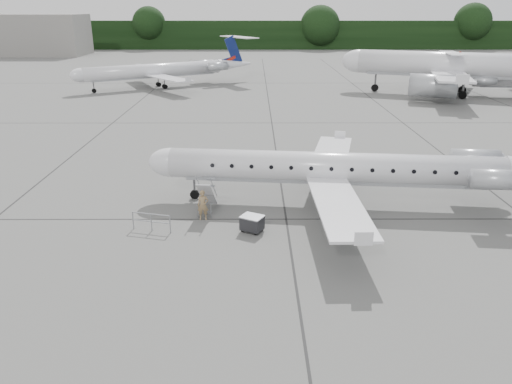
{
  "coord_description": "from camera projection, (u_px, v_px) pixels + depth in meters",
  "views": [
    {
      "loc": [
        -6.27,
        -23.53,
        11.51
      ],
      "look_at": [
        -6.21,
        1.34,
        2.3
      ],
      "focal_mm": 35.0,
      "sensor_mm": 36.0,
      "label": 1
    }
  ],
  "objects": [
    {
      "name": "ground",
      "position": [
        375.0,
        242.0,
        26.08
      ],
      "size": [
        320.0,
        320.0,
        0.0
      ],
      "primitive_type": "plane",
      "color": "slate",
      "rests_on": "ground"
    },
    {
      "name": "treeline",
      "position": [
        276.0,
        35.0,
        146.61
      ],
      "size": [
        260.0,
        4.0,
        8.0
      ],
      "primitive_type": "cube",
      "color": "black",
      "rests_on": "ground"
    },
    {
      "name": "terminal_building",
      "position": [
        6.0,
        35.0,
        127.34
      ],
      "size": [
        40.0,
        14.0,
        10.0
      ],
      "primitive_type": "cube",
      "color": "slate",
      "rests_on": "ground"
    },
    {
      "name": "main_regional_jet",
      "position": [
        334.0,
        153.0,
        30.03
      ],
      "size": [
        27.55,
        21.14,
        6.6
      ],
      "primitive_type": null,
      "rotation": [
        0.0,
        0.0,
        -0.1
      ],
      "color": "silver",
      "rests_on": "ground"
    },
    {
      "name": "airstair",
      "position": [
        207.0,
        195.0,
        29.64
      ],
      "size": [
        1.07,
        2.19,
        2.07
      ],
      "primitive_type": null,
      "rotation": [
        0.0,
        0.0,
        -0.1
      ],
      "color": "silver",
      "rests_on": "ground"
    },
    {
      "name": "passenger",
      "position": [
        203.0,
        205.0,
        28.57
      ],
      "size": [
        0.67,
        0.47,
        1.76
      ],
      "primitive_type": "imported",
      "rotation": [
        0.0,
        0.0,
        0.08
      ],
      "color": "olive",
      "rests_on": "ground"
    },
    {
      "name": "safety_railing",
      "position": [
        151.0,
        222.0,
        27.22
      ],
      "size": [
        2.15,
        0.63,
        1.0
      ],
      "primitive_type": null,
      "rotation": [
        0.0,
        0.0,
        -0.26
      ],
      "color": "gray",
      "rests_on": "ground"
    },
    {
      "name": "baggage_cart",
      "position": [
        252.0,
        223.0,
        27.16
      ],
      "size": [
        1.4,
        1.32,
        0.96
      ],
      "primitive_type": null,
      "rotation": [
        0.0,
        0.0,
        -0.5
      ],
      "color": "black",
      "rests_on": "ground"
    },
    {
      "name": "bg_narrowbody",
      "position": [
        455.0,
        52.0,
        67.6
      ],
      "size": [
        38.93,
        33.63,
        11.74
      ],
      "primitive_type": null,
      "rotation": [
        0.0,
        0.0,
        -0.36
      ],
      "color": "silver",
      "rests_on": "ground"
    },
    {
      "name": "bg_regional_left",
      "position": [
        154.0,
        64.0,
        74.93
      ],
      "size": [
        33.92,
        31.36,
        7.24
      ],
      "primitive_type": null,
      "rotation": [
        0.0,
        0.0,
        0.55
      ],
      "color": "silver",
      "rests_on": "ground"
    }
  ]
}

